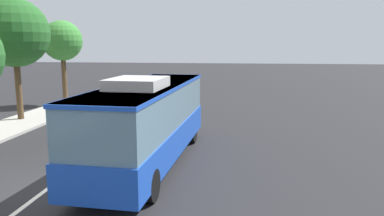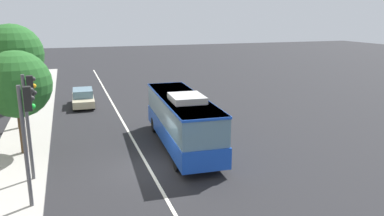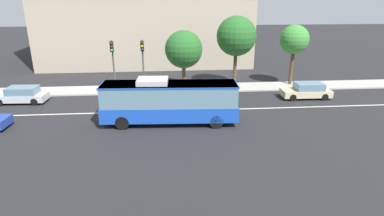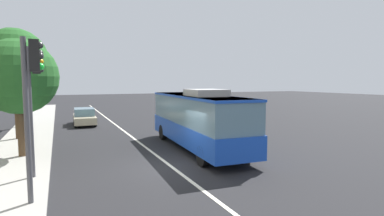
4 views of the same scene
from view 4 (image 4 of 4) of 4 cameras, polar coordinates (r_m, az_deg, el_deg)
ground_plane at (r=14.09m, az=-4.16°, el=-10.91°), size 160.00×160.00×0.00m
sidewalk_kerb at (r=13.44m, az=-32.10°, el=-12.18°), size 80.00×3.04×0.14m
lane_centre_line at (r=14.09m, az=-4.16°, el=-10.89°), size 76.00×0.16×0.01m
transit_bus at (r=17.13m, az=1.05°, el=-1.86°), size 10.12×3.03×3.46m
sedan_beige at (r=28.56m, az=-19.78°, el=-1.55°), size 4.55×1.92×1.46m
traffic_light_mid_block at (r=13.07m, az=-27.87°, el=3.10°), size 0.33×0.62×5.20m
traffic_light_far_corner at (r=10.27m, az=-28.24°, el=2.70°), size 0.33×0.62×5.20m
street_tree_kerbside_left at (r=22.56m, az=-30.59°, el=7.85°), size 4.01×4.01×7.28m
street_tree_kerbside_centre at (r=17.11m, az=-30.06°, el=5.14°), size 3.72×3.72×5.98m
street_tree_kerbside_right at (r=28.63m, az=-29.38°, el=6.31°), size 2.98×2.98×6.36m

